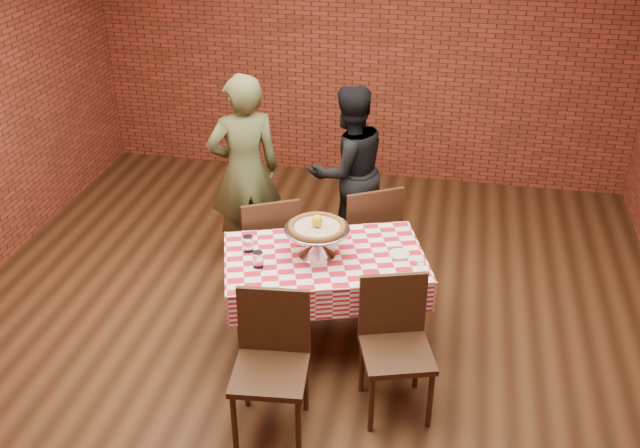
{
  "coord_description": "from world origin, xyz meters",
  "views": [
    {
      "loc": [
        0.99,
        -4.11,
        3.35
      ],
      "look_at": [
        0.15,
        0.13,
        0.94
      ],
      "focal_mm": 40.5,
      "sensor_mm": 36.0,
      "label": 1
    }
  ],
  "objects_px": {
    "water_glass_right": "(248,244)",
    "chair_near_left": "(270,372)",
    "condiment_caddy": "(333,225)",
    "chair_far_right": "(364,233)",
    "table": "(325,302)",
    "pizza_stand": "(317,241)",
    "pizza": "(317,228)",
    "water_glass_left": "(258,260)",
    "diner_olive": "(245,172)",
    "chair_far_left": "(267,244)",
    "chair_near_right": "(397,353)",
    "diner_black": "(348,171)"
  },
  "relations": [
    {
      "from": "table",
      "to": "pizza_stand",
      "type": "distance_m",
      "value": 0.49
    },
    {
      "from": "diner_olive",
      "to": "condiment_caddy",
      "type": "bearing_deg",
      "value": 110.51
    },
    {
      "from": "pizza",
      "to": "water_glass_right",
      "type": "height_order",
      "value": "pizza"
    },
    {
      "from": "water_glass_left",
      "to": "chair_near_right",
      "type": "relative_size",
      "value": 0.12
    },
    {
      "from": "condiment_caddy",
      "to": "water_glass_right",
      "type": "bearing_deg",
      "value": -148.59
    },
    {
      "from": "water_glass_right",
      "to": "diner_olive",
      "type": "bearing_deg",
      "value": 107.69
    },
    {
      "from": "chair_near_right",
      "to": "chair_far_left",
      "type": "distance_m",
      "value": 1.6
    },
    {
      "from": "condiment_caddy",
      "to": "diner_black",
      "type": "xyz_separation_m",
      "value": [
        -0.06,
        1.09,
        -0.07
      ]
    },
    {
      "from": "water_glass_left",
      "to": "chair_far_right",
      "type": "bearing_deg",
      "value": 62.68
    },
    {
      "from": "pizza",
      "to": "water_glass_left",
      "type": "height_order",
      "value": "pizza"
    },
    {
      "from": "pizza_stand",
      "to": "diner_olive",
      "type": "distance_m",
      "value": 1.32
    },
    {
      "from": "pizza",
      "to": "pizza_stand",
      "type": "bearing_deg",
      "value": 0.0
    },
    {
      "from": "table",
      "to": "chair_far_left",
      "type": "xyz_separation_m",
      "value": [
        -0.57,
        0.56,
        0.08
      ]
    },
    {
      "from": "pizza_stand",
      "to": "diner_black",
      "type": "xyz_separation_m",
      "value": [
        -0.01,
        1.4,
        -0.11
      ]
    },
    {
      "from": "water_glass_right",
      "to": "chair_far_right",
      "type": "relative_size",
      "value": 0.12
    },
    {
      "from": "water_glass_right",
      "to": "chair_far_left",
      "type": "xyz_separation_m",
      "value": [
        -0.04,
        0.6,
        -0.35
      ]
    },
    {
      "from": "chair_far_right",
      "to": "diner_olive",
      "type": "distance_m",
      "value": 1.11
    },
    {
      "from": "pizza_stand",
      "to": "chair_far_right",
      "type": "height_order",
      "value": "pizza_stand"
    },
    {
      "from": "water_glass_right",
      "to": "chair_far_left",
      "type": "height_order",
      "value": "chair_far_left"
    },
    {
      "from": "chair_near_left",
      "to": "diner_olive",
      "type": "bearing_deg",
      "value": 104.57
    },
    {
      "from": "pizza",
      "to": "chair_near_left",
      "type": "bearing_deg",
      "value": -96.61
    },
    {
      "from": "condiment_caddy",
      "to": "chair_near_left",
      "type": "xyz_separation_m",
      "value": [
        -0.16,
        -1.22,
        -0.36
      ]
    },
    {
      "from": "table",
      "to": "chair_far_left",
      "type": "height_order",
      "value": "chair_far_left"
    },
    {
      "from": "pizza",
      "to": "condiment_caddy",
      "type": "height_order",
      "value": "pizza"
    },
    {
      "from": "water_glass_left",
      "to": "diner_olive",
      "type": "relative_size",
      "value": 0.07
    },
    {
      "from": "diner_olive",
      "to": "water_glass_right",
      "type": "bearing_deg",
      "value": 77.74
    },
    {
      "from": "pizza_stand",
      "to": "diner_olive",
      "type": "relative_size",
      "value": 0.27
    },
    {
      "from": "pizza_stand",
      "to": "chair_far_left",
      "type": "height_order",
      "value": "pizza_stand"
    },
    {
      "from": "chair_near_right",
      "to": "chair_far_right",
      "type": "height_order",
      "value": "chair_far_right"
    },
    {
      "from": "condiment_caddy",
      "to": "water_glass_left",
      "type": "bearing_deg",
      "value": -129.45
    },
    {
      "from": "table",
      "to": "pizza",
      "type": "height_order",
      "value": "pizza"
    },
    {
      "from": "water_glass_right",
      "to": "chair_near_left",
      "type": "relative_size",
      "value": 0.12
    },
    {
      "from": "table",
      "to": "chair_near_right",
      "type": "xyz_separation_m",
      "value": [
        0.57,
        -0.56,
        0.08
      ]
    },
    {
      "from": "pizza_stand",
      "to": "condiment_caddy",
      "type": "height_order",
      "value": "pizza_stand"
    },
    {
      "from": "chair_near_left",
      "to": "chair_far_left",
      "type": "relative_size",
      "value": 1.01
    },
    {
      "from": "pizza",
      "to": "chair_near_right",
      "type": "distance_m",
      "value": 0.99
    },
    {
      "from": "chair_near_right",
      "to": "water_glass_right",
      "type": "bearing_deg",
      "value": 137.03
    },
    {
      "from": "chair_near_right",
      "to": "diner_black",
      "type": "height_order",
      "value": "diner_black"
    },
    {
      "from": "chair_near_right",
      "to": "pizza_stand",
      "type": "bearing_deg",
      "value": 119.99
    },
    {
      "from": "pizza_stand",
      "to": "table",
      "type": "bearing_deg",
      "value": -12.2
    },
    {
      "from": "pizza_stand",
      "to": "chair_near_right",
      "type": "relative_size",
      "value": 0.5
    },
    {
      "from": "pizza",
      "to": "chair_near_right",
      "type": "bearing_deg",
      "value": -42.56
    },
    {
      "from": "table",
      "to": "chair_near_left",
      "type": "bearing_deg",
      "value": -100.12
    },
    {
      "from": "diner_olive",
      "to": "water_glass_left",
      "type": "bearing_deg",
      "value": 80.3
    },
    {
      "from": "pizza",
      "to": "chair_near_right",
      "type": "relative_size",
      "value": 0.43
    },
    {
      "from": "table",
      "to": "diner_black",
      "type": "xyz_separation_m",
      "value": [
        -0.07,
        1.41,
        0.38
      ]
    },
    {
      "from": "condiment_caddy",
      "to": "diner_black",
      "type": "height_order",
      "value": "diner_black"
    },
    {
      "from": "condiment_caddy",
      "to": "chair_far_left",
      "type": "relative_size",
      "value": 0.14
    },
    {
      "from": "condiment_caddy",
      "to": "table",
      "type": "bearing_deg",
      "value": -92.24
    },
    {
      "from": "condiment_caddy",
      "to": "chair_far_right",
      "type": "bearing_deg",
      "value": 70.65
    }
  ]
}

